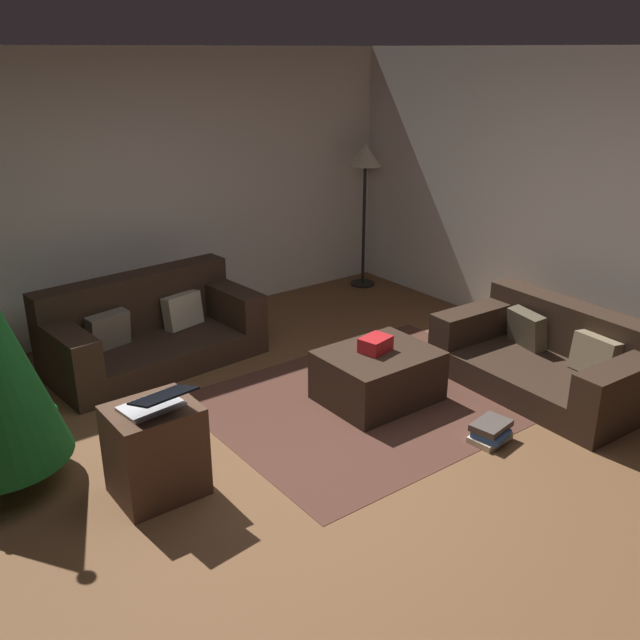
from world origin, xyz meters
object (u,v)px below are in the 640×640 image
(gift_box, at_px, (375,344))
(corner_lamp, at_px, (365,166))
(couch_right, at_px, (552,358))
(ottoman, at_px, (378,376))
(book_stack, at_px, (491,432))
(side_table, at_px, (156,451))
(couch_left, at_px, (149,331))
(laptop, at_px, (156,402))
(tv_remote, at_px, (379,346))

(gift_box, height_order, corner_lamp, corner_lamp)
(gift_box, relative_size, corner_lamp, 0.15)
(couch_right, xyz_separation_m, ottoman, (-1.27, 0.67, -0.05))
(book_stack, bearing_deg, side_table, 158.16)
(couch_left, xyz_separation_m, corner_lamp, (2.87, 0.50, 1.09))
(couch_left, bearing_deg, laptop, 63.35)
(couch_left, xyz_separation_m, side_table, (-0.79, -1.86, 0.01))
(side_table, height_order, book_stack, side_table)
(couch_right, bearing_deg, tv_remote, 61.11)
(gift_box, xyz_separation_m, book_stack, (0.22, -0.99, -0.39))
(tv_remote, height_order, side_table, side_table)
(gift_box, height_order, laptop, laptop)
(ottoman, bearing_deg, book_stack, -77.74)
(side_table, relative_size, corner_lamp, 0.37)
(couch_right, bearing_deg, gift_box, 63.49)
(laptop, relative_size, corner_lamp, 0.27)
(couch_left, distance_m, corner_lamp, 3.11)
(couch_right, relative_size, laptop, 3.93)
(couch_right, relative_size, ottoman, 1.98)
(tv_remote, xyz_separation_m, laptop, (-1.95, -0.23, 0.23))
(couch_right, distance_m, side_table, 3.22)
(ottoman, height_order, gift_box, gift_box)
(tv_remote, xyz_separation_m, corner_lamp, (1.70, 2.19, 0.96))
(tv_remote, relative_size, book_stack, 0.51)
(book_stack, relative_size, corner_lamp, 0.19)
(tv_remote, height_order, book_stack, tv_remote)
(couch_left, xyz_separation_m, laptop, (-0.78, -1.92, 0.37))
(book_stack, bearing_deg, ottoman, 102.26)
(laptop, bearing_deg, ottoman, 5.07)
(ottoman, height_order, tv_remote, tv_remote)
(couch_left, xyz_separation_m, couch_right, (2.38, -2.43, -0.04))
(couch_left, relative_size, gift_box, 7.92)
(ottoman, relative_size, laptop, 1.99)
(couch_left, relative_size, laptop, 4.32)
(gift_box, bearing_deg, side_table, -175.76)
(laptop, height_order, corner_lamp, corner_lamp)
(ottoman, xyz_separation_m, laptop, (-1.90, -0.17, 0.45))
(tv_remote, relative_size, laptop, 0.37)
(tv_remote, distance_m, corner_lamp, 2.93)
(gift_box, relative_size, tv_remote, 1.46)
(couch_right, xyz_separation_m, side_table, (-3.17, 0.56, 0.05))
(couch_right, bearing_deg, couch_left, 46.74)
(side_table, relative_size, laptop, 1.38)
(couch_left, distance_m, book_stack, 3.02)
(couch_right, relative_size, gift_box, 7.20)
(corner_lamp, bearing_deg, ottoman, -128.01)
(side_table, bearing_deg, book_stack, -21.84)
(tv_remote, bearing_deg, ottoman, -150.16)
(couch_left, relative_size, ottoman, 2.17)
(couch_right, height_order, ottoman, couch_right)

